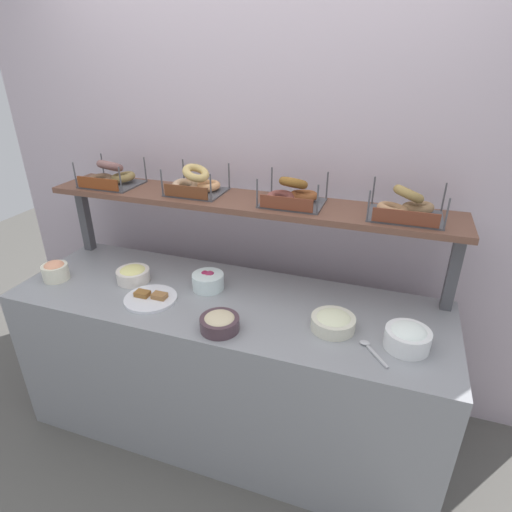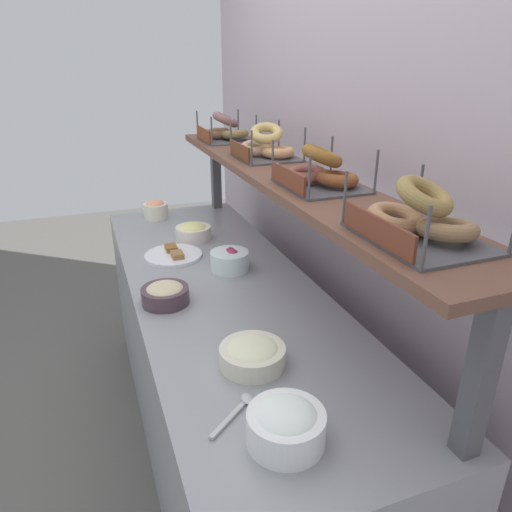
% 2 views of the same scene
% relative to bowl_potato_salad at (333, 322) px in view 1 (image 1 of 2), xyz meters
% --- Properties ---
extents(ground_plane, '(8.00, 8.00, 0.00)m').
position_rel_bowl_potato_salad_xyz_m(ground_plane, '(-0.54, 0.07, -0.89)').
color(ground_plane, '#595651').
extents(back_wall, '(3.35, 0.06, 2.40)m').
position_rel_bowl_potato_salad_xyz_m(back_wall, '(-0.54, 0.62, 0.31)').
color(back_wall, '#BDADB9').
rests_on(back_wall, ground_plane).
extents(deli_counter, '(2.15, 0.70, 0.85)m').
position_rel_bowl_potato_salad_xyz_m(deli_counter, '(-0.54, 0.07, -0.46)').
color(deli_counter, gray).
rests_on(deli_counter, ground_plane).
extents(shelf_riser_left, '(0.05, 0.05, 0.40)m').
position_rel_bowl_potato_salad_xyz_m(shelf_riser_left, '(-1.56, 0.34, 0.16)').
color(shelf_riser_left, '#4C4C51').
rests_on(shelf_riser_left, deli_counter).
extents(shelf_riser_right, '(0.05, 0.05, 0.40)m').
position_rel_bowl_potato_salad_xyz_m(shelf_riser_right, '(0.48, 0.34, 0.16)').
color(shelf_riser_right, '#4C4C51').
rests_on(shelf_riser_right, deli_counter).
extents(upper_shelf, '(2.11, 0.32, 0.03)m').
position_rel_bowl_potato_salad_xyz_m(upper_shelf, '(-0.54, 0.34, 0.38)').
color(upper_shelf, brown).
rests_on(upper_shelf, shelf_riser_left).
extents(bowl_potato_salad, '(0.19, 0.19, 0.07)m').
position_rel_bowl_potato_salad_xyz_m(bowl_potato_salad, '(0.00, 0.00, 0.00)').
color(bowl_potato_salad, silver).
rests_on(bowl_potato_salad, deli_counter).
extents(bowl_egg_salad, '(0.17, 0.17, 0.08)m').
position_rel_bowl_potato_salad_xyz_m(bowl_egg_salad, '(-1.07, 0.08, 0.00)').
color(bowl_egg_salad, white).
rests_on(bowl_egg_salad, deli_counter).
extents(bowl_beet_salad, '(0.16, 0.16, 0.09)m').
position_rel_bowl_potato_salad_xyz_m(bowl_beet_salad, '(-0.66, 0.14, 0.01)').
color(bowl_beet_salad, white).
rests_on(bowl_beet_salad, deli_counter).
extents(bowl_lox_spread, '(0.13, 0.13, 0.11)m').
position_rel_bowl_potato_salad_xyz_m(bowl_lox_spread, '(-1.47, -0.04, 0.02)').
color(bowl_lox_spread, white).
rests_on(bowl_lox_spread, deli_counter).
extents(bowl_tuna_salad, '(0.17, 0.17, 0.08)m').
position_rel_bowl_potato_salad_xyz_m(bowl_tuna_salad, '(-0.47, -0.17, 0.00)').
color(bowl_tuna_salad, '#4A363E').
rests_on(bowl_tuna_salad, deli_counter).
extents(bowl_cream_cheese, '(0.18, 0.18, 0.10)m').
position_rel_bowl_potato_salad_xyz_m(bowl_cream_cheese, '(0.31, -0.03, 0.01)').
color(bowl_cream_cheese, white).
rests_on(bowl_cream_cheese, deli_counter).
extents(serving_plate_white, '(0.26, 0.26, 0.04)m').
position_rel_bowl_potato_salad_xyz_m(serving_plate_white, '(-0.88, -0.06, -0.03)').
color(serving_plate_white, white).
rests_on(serving_plate_white, deli_counter).
extents(serving_spoon_near_plate, '(0.13, 0.15, 0.01)m').
position_rel_bowl_potato_salad_xyz_m(serving_spoon_near_plate, '(0.17, -0.10, -0.03)').
color(serving_spoon_near_plate, '#B7B7BC').
rests_on(serving_spoon_near_plate, deli_counter).
extents(bagel_basket_poppy, '(0.30, 0.24, 0.15)m').
position_rel_bowl_potato_salad_xyz_m(bagel_basket_poppy, '(-1.32, 0.33, 0.44)').
color(bagel_basket_poppy, '#4C4C51').
rests_on(bagel_basket_poppy, upper_shelf).
extents(bagel_basket_plain, '(0.29, 0.26, 0.15)m').
position_rel_bowl_potato_salad_xyz_m(bagel_basket_plain, '(-0.81, 0.36, 0.44)').
color(bagel_basket_plain, '#4C4C51').
rests_on(bagel_basket_plain, upper_shelf).
extents(bagel_basket_cinnamon_raisin, '(0.30, 0.25, 0.15)m').
position_rel_bowl_potato_salad_xyz_m(bagel_basket_cinnamon_raisin, '(-0.29, 0.35, 0.44)').
color(bagel_basket_cinnamon_raisin, '#4C4C51').
rests_on(bagel_basket_cinnamon_raisin, upper_shelf).
extents(bagel_basket_everything, '(0.32, 0.26, 0.15)m').
position_rel_bowl_potato_salad_xyz_m(bagel_basket_everything, '(0.23, 0.33, 0.44)').
color(bagel_basket_everything, '#4C4C51').
rests_on(bagel_basket_everything, upper_shelf).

